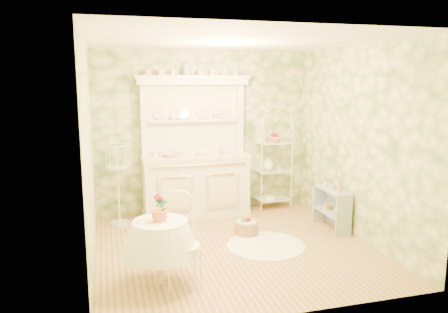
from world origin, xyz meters
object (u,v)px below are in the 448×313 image
object	(u,v)px
birdcage_stand	(118,178)
side_shelf	(332,209)
round_table	(160,251)
cafe_chair	(182,244)
floor_basket	(246,228)
kitchen_dresser	(195,147)
bakers_rack	(273,158)

from	to	relation	value
birdcage_stand	side_shelf	bearing A→B (deg)	-18.57
round_table	side_shelf	bearing A→B (deg)	22.39
round_table	cafe_chair	distance (m)	0.26
round_table	birdcage_stand	world-z (taller)	birdcage_stand
cafe_chair	floor_basket	xyz separation A→B (m)	(1.18, 1.31, -0.38)
birdcage_stand	floor_basket	world-z (taller)	birdcage_stand
birdcage_stand	round_table	bearing A→B (deg)	-80.36
cafe_chair	birdcage_stand	xyz separation A→B (m)	(-0.58, 2.25, 0.26)
cafe_chair	round_table	bearing A→B (deg)	153.83
floor_basket	kitchen_dresser	bearing A→B (deg)	114.65
kitchen_dresser	bakers_rack	bearing A→B (deg)	3.97
bakers_rack	cafe_chair	xyz separation A→B (m)	(-2.05, -2.53, -0.41)
cafe_chair	birdcage_stand	world-z (taller)	birdcage_stand
round_table	cafe_chair	bearing A→B (deg)	-25.45
round_table	kitchen_dresser	bearing A→B (deg)	69.23
kitchen_dresser	cafe_chair	size ratio (longest dim) A/B	2.42
bakers_rack	cafe_chair	world-z (taller)	bakers_rack
round_table	cafe_chair	xyz separation A→B (m)	(0.22, -0.10, 0.10)
side_shelf	cafe_chair	size ratio (longest dim) A/B	0.76
side_shelf	round_table	bearing A→B (deg)	-160.73
side_shelf	birdcage_stand	xyz separation A→B (m)	(-3.07, 1.03, 0.43)
side_shelf	birdcage_stand	bearing A→B (deg)	158.30
birdcage_stand	bakers_rack	bearing A→B (deg)	5.97
kitchen_dresser	round_table	xyz separation A→B (m)	(-0.88, -2.33, -0.77)
side_shelf	round_table	size ratio (longest dim) A/B	0.96
bakers_rack	round_table	size ratio (longest dim) A/B	2.36
bakers_rack	birdcage_stand	size ratio (longest dim) A/B	1.20
bakers_rack	round_table	world-z (taller)	bakers_rack
kitchen_dresser	cafe_chair	xyz separation A→B (m)	(-0.66, -2.43, -0.67)
kitchen_dresser	bakers_rack	xyz separation A→B (m)	(1.39, 0.10, -0.26)
cafe_chair	side_shelf	bearing A→B (deg)	25.39
side_shelf	birdcage_stand	world-z (taller)	birdcage_stand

